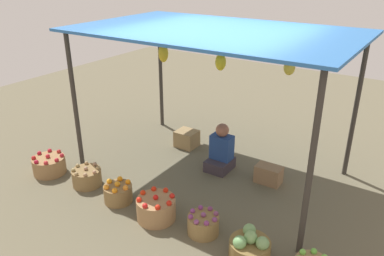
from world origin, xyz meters
name	(u,v)px	position (x,y,z in m)	size (l,w,h in m)	color
ground_plane	(211,170)	(0.00, 0.00, 0.00)	(14.00, 14.00, 0.00)	brown
market_stall_structure	(214,40)	(0.00, 0.01, 2.08)	(3.92, 2.43, 2.23)	#38332D
vendor_person	(221,152)	(0.09, 0.13, 0.30)	(0.36, 0.44, 0.78)	#383039
basket_red_apples	(49,165)	(-2.10, -1.47, 0.14)	(0.50, 0.50, 0.33)	#946E46
basket_potatoes	(87,177)	(-1.34, -1.39, 0.13)	(0.43, 0.43, 0.30)	olive
basket_oranges	(118,193)	(-0.65, -1.45, 0.13)	(0.40, 0.40, 0.31)	olive
basket_red_tomatoes	(156,208)	(0.04, -1.47, 0.15)	(0.51, 0.51, 0.36)	#A2794F
basket_purple_onions	(203,224)	(0.70, -1.38, 0.13)	(0.39, 0.39, 0.30)	olive
basket_cabbages	(250,247)	(1.37, -1.46, 0.15)	(0.47, 0.47, 0.36)	olive
wooden_crate_near_vendor	(269,174)	(0.90, 0.16, 0.14)	(0.39, 0.24, 0.27)	#876848
wooden_crate_stacked_rear	(187,139)	(-0.82, 0.51, 0.15)	(0.37, 0.33, 0.30)	#92764C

